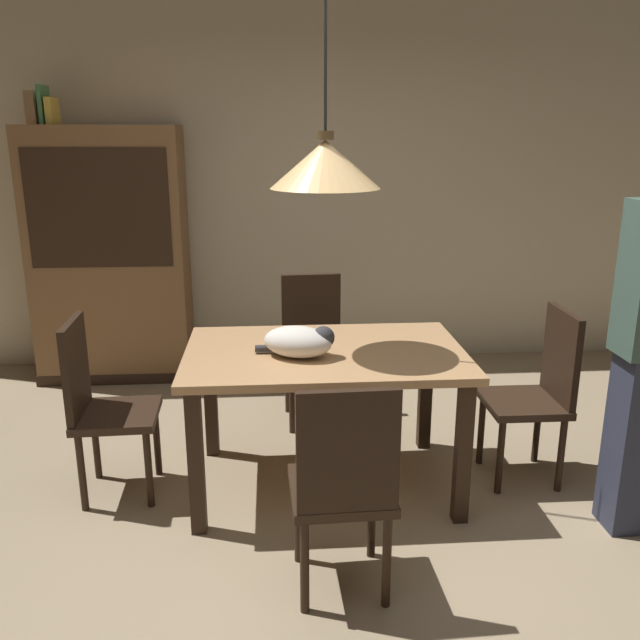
# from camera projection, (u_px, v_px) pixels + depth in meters

# --- Properties ---
(ground) EXTENTS (10.00, 10.00, 0.00)m
(ground) POSITION_uv_depth(u_px,v_px,m) (331.00, 548.00, 2.97)
(ground) COLOR #998466
(back_wall) EXTENTS (6.40, 0.10, 2.90)m
(back_wall) POSITION_uv_depth(u_px,v_px,m) (301.00, 179.00, 5.11)
(back_wall) COLOR beige
(back_wall) RESTS_ON ground
(dining_table) EXTENTS (1.40, 0.90, 0.75)m
(dining_table) POSITION_uv_depth(u_px,v_px,m) (325.00, 369.00, 3.34)
(dining_table) COLOR tan
(dining_table) RESTS_ON ground
(chair_right_side) EXTENTS (0.40, 0.40, 0.93)m
(chair_right_side) POSITION_uv_depth(u_px,v_px,m) (539.00, 388.00, 3.46)
(chair_right_side) COLOR black
(chair_right_side) RESTS_ON ground
(chair_far_back) EXTENTS (0.42, 0.42, 0.93)m
(chair_far_back) POSITION_uv_depth(u_px,v_px,m) (313.00, 342.00, 4.22)
(chair_far_back) COLOR black
(chair_far_back) RESTS_ON ground
(chair_left_side) EXTENTS (0.41, 0.41, 0.93)m
(chair_left_side) POSITION_uv_depth(u_px,v_px,m) (100.00, 401.00, 3.30)
(chair_left_side) COLOR black
(chair_left_side) RESTS_ON ground
(chair_near_front) EXTENTS (0.41, 0.41, 0.93)m
(chair_near_front) POSITION_uv_depth(u_px,v_px,m) (344.00, 482.00, 2.54)
(chair_near_front) COLOR black
(chair_near_front) RESTS_ON ground
(cat_sleeping) EXTENTS (0.41, 0.33, 0.16)m
(cat_sleeping) POSITION_uv_depth(u_px,v_px,m) (300.00, 341.00, 3.20)
(cat_sleeping) COLOR silver
(cat_sleeping) RESTS_ON dining_table
(pendant_lamp) EXTENTS (0.52, 0.52, 1.30)m
(pendant_lamp) POSITION_uv_depth(u_px,v_px,m) (325.00, 164.00, 3.06)
(pendant_lamp) COLOR #E5B775
(hutch_bookcase) EXTENTS (1.12, 0.45, 1.85)m
(hutch_bookcase) POSITION_uv_depth(u_px,v_px,m) (111.00, 261.00, 4.85)
(hutch_bookcase) COLOR brown
(hutch_bookcase) RESTS_ON ground
(book_brown_thick) EXTENTS (0.06, 0.24, 0.22)m
(book_brown_thick) POSITION_uv_depth(u_px,v_px,m) (35.00, 108.00, 4.52)
(book_brown_thick) COLOR brown
(book_brown_thick) RESTS_ON hutch_bookcase
(book_green_slim) EXTENTS (0.03, 0.20, 0.26)m
(book_green_slim) POSITION_uv_depth(u_px,v_px,m) (44.00, 105.00, 4.52)
(book_green_slim) COLOR #427A4C
(book_green_slim) RESTS_ON hutch_bookcase
(book_yellow_short) EXTENTS (0.04, 0.20, 0.18)m
(book_yellow_short) POSITION_uv_depth(u_px,v_px,m) (52.00, 111.00, 4.53)
(book_yellow_short) COLOR gold
(book_yellow_short) RESTS_ON hutch_bookcase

